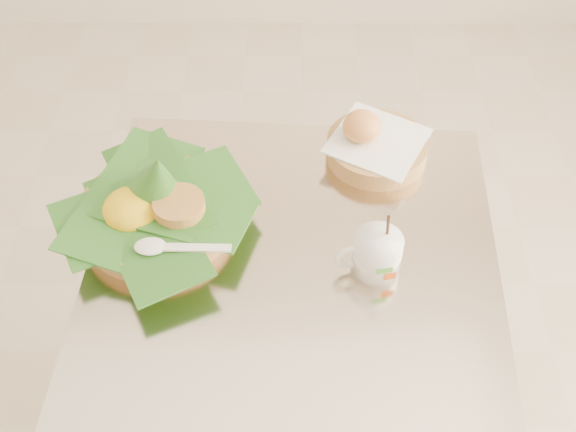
{
  "coord_description": "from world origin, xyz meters",
  "views": [
    {
      "loc": [
        0.18,
        -0.81,
        1.72
      ],
      "look_at": [
        0.18,
        -0.01,
        0.82
      ],
      "focal_mm": 45.0,
      "sensor_mm": 36.0,
      "label": 1
    }
  ],
  "objects_px": {
    "rice_basket": "(155,206)",
    "coffee_mug": "(376,253)",
    "cafe_table": "(293,330)",
    "bread_basket": "(374,145)"
  },
  "relations": [
    {
      "from": "cafe_table",
      "to": "bread_basket",
      "type": "height_order",
      "value": "bread_basket"
    },
    {
      "from": "rice_basket",
      "to": "coffee_mug",
      "type": "xyz_separation_m",
      "value": [
        0.38,
        -0.1,
        -0.01
      ]
    },
    {
      "from": "rice_basket",
      "to": "coffee_mug",
      "type": "distance_m",
      "value": 0.39
    },
    {
      "from": "cafe_table",
      "to": "coffee_mug",
      "type": "xyz_separation_m",
      "value": [
        0.14,
        -0.02,
        0.26
      ]
    },
    {
      "from": "coffee_mug",
      "to": "cafe_table",
      "type": "bearing_deg",
      "value": 173.71
    },
    {
      "from": "rice_basket",
      "to": "cafe_table",
      "type": "bearing_deg",
      "value": -18.88
    },
    {
      "from": "rice_basket",
      "to": "bread_basket",
      "type": "height_order",
      "value": "rice_basket"
    },
    {
      "from": "cafe_table",
      "to": "rice_basket",
      "type": "bearing_deg",
      "value": 161.12
    },
    {
      "from": "bread_basket",
      "to": "rice_basket",
      "type": "bearing_deg",
      "value": -156.19
    },
    {
      "from": "rice_basket",
      "to": "coffee_mug",
      "type": "relative_size",
      "value": 2.37
    }
  ]
}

